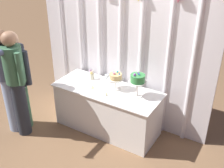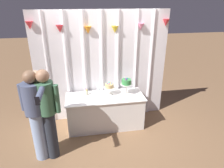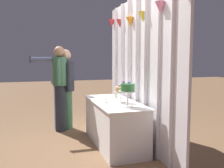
{
  "view_description": "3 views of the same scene",
  "coord_description": "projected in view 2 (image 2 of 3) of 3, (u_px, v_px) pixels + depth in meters",
  "views": [
    {
      "loc": [
        1.97,
        -2.99,
        2.81
      ],
      "look_at": [
        0.04,
        0.18,
        0.79
      ],
      "focal_mm": 44.64,
      "sensor_mm": 36.0,
      "label": 1
    },
    {
      "loc": [
        -0.49,
        -3.63,
        2.65
      ],
      "look_at": [
        0.16,
        0.14,
        0.99
      ],
      "focal_mm": 31.63,
      "sensor_mm": 36.0,
      "label": 2
    },
    {
      "loc": [
        3.93,
        -1.13,
        1.45
      ],
      "look_at": [
        0.06,
        0.05,
        1.03
      ],
      "focal_mm": 40.69,
      "sensor_mm": 36.0,
      "label": 3
    }
  ],
  "objects": [
    {
      "name": "guest_man_dark_suit",
      "position": [
        48.0,
        111.0,
        3.26
      ],
      "size": [
        0.44,
        0.35,
        1.67
      ],
      "color": "#282D38",
      "rests_on": "ground_plane"
    },
    {
      "name": "cake_display_nearright",
      "position": [
        126.0,
        83.0,
        4.23
      ],
      "size": [
        0.26,
        0.26,
        0.38
      ],
      "color": "silver",
      "rests_on": "cake_table"
    },
    {
      "name": "tealight_near_left",
      "position": [
        110.0,
        99.0,
        4.08
      ],
      "size": [
        0.04,
        0.04,
        0.04
      ],
      "color": "beige",
      "rests_on": "cake_table"
    },
    {
      "name": "cake_table",
      "position": [
        105.0,
        111.0,
        4.36
      ],
      "size": [
        1.67,
        0.68,
        0.73
      ],
      "color": "white",
      "rests_on": "ground_plane"
    },
    {
      "name": "cake_display_nearleft",
      "position": [
        109.0,
        87.0,
        4.23
      ],
      "size": [
        0.24,
        0.24,
        0.29
      ],
      "color": "silver",
      "rests_on": "cake_table"
    },
    {
      "name": "guest_girl_blue_dress",
      "position": [
        36.0,
        113.0,
        3.24
      ],
      "size": [
        0.46,
        0.77,
        1.66
      ],
      "color": "#93ADD6",
      "rests_on": "ground_plane"
    },
    {
      "name": "ground_plane",
      "position": [
        106.0,
        128.0,
        4.41
      ],
      "size": [
        24.0,
        24.0,
        0.0
      ],
      "primitive_type": "plane",
      "color": "#846042"
    },
    {
      "name": "guest_man_pink_jacket",
      "position": [
        41.0,
        111.0,
        3.38
      ],
      "size": [
        0.5,
        0.39,
        1.61
      ],
      "color": "#3D6B4C",
      "rests_on": "ground_plane"
    },
    {
      "name": "wine_glass",
      "position": [
        98.0,
        89.0,
        4.32
      ],
      "size": [
        0.07,
        0.07,
        0.14
      ],
      "color": "silver",
      "rests_on": "cake_table"
    },
    {
      "name": "draped_curtain",
      "position": [
        102.0,
        66.0,
        4.38
      ],
      "size": [
        2.94,
        0.16,
        2.46
      ],
      "color": "white",
      "rests_on": "ground_plane"
    },
    {
      "name": "tealight_far_left",
      "position": [
        96.0,
        99.0,
        4.1
      ],
      "size": [
        0.05,
        0.05,
        0.03
      ],
      "color": "beige",
      "rests_on": "cake_table"
    },
    {
      "name": "flower_vase",
      "position": [
        86.0,
        92.0,
        4.26
      ],
      "size": [
        0.08,
        0.1,
        0.17
      ],
      "color": "beige",
      "rests_on": "cake_table"
    }
  ]
}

